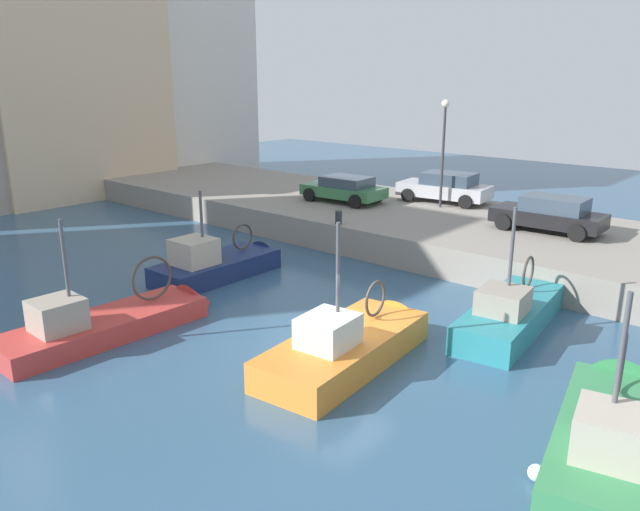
% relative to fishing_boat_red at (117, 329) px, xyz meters
% --- Properties ---
extents(water_surface, '(80.00, 80.00, 0.00)m').
position_rel_fishing_boat_red_xyz_m(water_surface, '(3.29, -5.45, -0.11)').
color(water_surface, '#335675').
rests_on(water_surface, ground).
extents(quay_wall, '(9.00, 56.00, 1.20)m').
position_rel_fishing_boat_red_xyz_m(quay_wall, '(14.79, -5.45, 0.49)').
color(quay_wall, gray).
rests_on(quay_wall, ground).
extents(fishing_boat_red, '(6.65, 2.16, 4.35)m').
position_rel_fishing_boat_red_xyz_m(fishing_boat_red, '(0.00, 0.00, 0.00)').
color(fishing_boat_red, '#BC3833').
rests_on(fishing_boat_red, ground).
extents(fishing_boat_orange, '(6.28, 2.57, 4.70)m').
position_rel_fishing_boat_red_xyz_m(fishing_boat_orange, '(3.10, -6.12, -0.01)').
color(fishing_boat_orange, orange).
rests_on(fishing_boat_orange, ground).
extents(fishing_boat_navy, '(5.60, 2.22, 4.12)m').
position_rel_fishing_boat_red_xyz_m(fishing_boat_navy, '(5.50, 1.80, 0.02)').
color(fishing_boat_navy, navy).
rests_on(fishing_boat_navy, ground).
extents(fishing_boat_teal, '(6.26, 2.33, 4.46)m').
position_rel_fishing_boat_red_xyz_m(fishing_boat_teal, '(7.90, -8.32, -0.01)').
color(fishing_boat_teal, teal).
rests_on(fishing_boat_teal, ground).
extents(fishing_boat_green, '(6.46, 3.12, 4.42)m').
position_rel_fishing_boat_red_xyz_m(fishing_boat_green, '(3.50, -12.40, 0.00)').
color(fishing_boat_green, '#388951').
rests_on(fishing_boat_green, ground).
extents(parked_car_black, '(2.05, 4.21, 1.39)m').
position_rel_fishing_boat_red_xyz_m(parked_car_black, '(15.01, -6.44, 1.80)').
color(parked_car_black, black).
rests_on(parked_car_black, quay_wall).
extents(parked_car_green, '(2.24, 4.05, 1.23)m').
position_rel_fishing_boat_red_xyz_m(parked_car_green, '(14.37, 3.26, 1.74)').
color(parked_car_green, '#387547').
rests_on(parked_car_green, quay_wall).
extents(parked_car_silver, '(2.44, 4.45, 1.42)m').
position_rel_fishing_boat_red_xyz_m(parked_car_silver, '(17.49, -0.42, 1.82)').
color(parked_car_silver, '#B7B7BC').
rests_on(parked_car_silver, quay_wall).
extents(mooring_bollard_mid, '(0.28, 0.28, 0.55)m').
position_rel_fishing_boat_red_xyz_m(mooring_bollard_mid, '(10.64, 0.55, 1.36)').
color(mooring_bollard_mid, '#2D2D33').
rests_on(mooring_bollard_mid, quay_wall).
extents(quay_streetlamp, '(0.36, 0.36, 4.83)m').
position_rel_fishing_boat_red_xyz_m(quay_streetlamp, '(16.29, -0.87, 4.34)').
color(quay_streetlamp, '#38383D').
rests_on(quay_streetlamp, quay_wall).
extents(waterfront_building_central, '(10.92, 7.51, 21.51)m').
position_rel_fishing_boat_red_xyz_m(waterfront_building_central, '(10.28, 21.54, 10.67)').
color(waterfront_building_central, beige).
rests_on(waterfront_building_central, ground).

